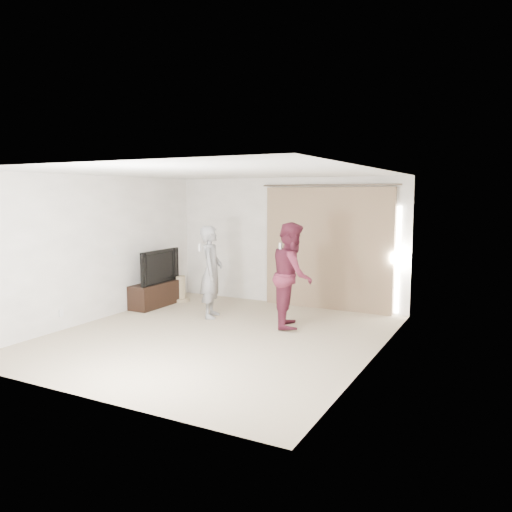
# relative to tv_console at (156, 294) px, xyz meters

# --- Properties ---
(floor) EXTENTS (5.50, 5.50, 0.00)m
(floor) POSITION_rel_tv_console_xyz_m (2.27, -1.31, -0.24)
(floor) COLOR tan
(floor) RESTS_ON ground
(wall_back) EXTENTS (5.00, 0.04, 2.60)m
(wall_back) POSITION_rel_tv_console_xyz_m (2.27, 1.44, 1.06)
(wall_back) COLOR white
(wall_back) RESTS_ON ground
(wall_left) EXTENTS (0.04, 5.50, 2.60)m
(wall_left) POSITION_rel_tv_console_xyz_m (-0.23, -1.31, 1.06)
(wall_left) COLOR white
(wall_left) RESTS_ON ground
(ceiling) EXTENTS (5.00, 5.50, 0.01)m
(ceiling) POSITION_rel_tv_console_xyz_m (2.27, -1.31, 2.36)
(ceiling) COLOR silver
(ceiling) RESTS_ON wall_back
(curtain) EXTENTS (2.80, 0.11, 2.46)m
(curtain) POSITION_rel_tv_console_xyz_m (3.18, 1.37, 0.96)
(curtain) COLOR #927859
(curtain) RESTS_ON ground
(tv_console) EXTENTS (0.43, 1.25, 0.48)m
(tv_console) POSITION_rel_tv_console_xyz_m (0.00, 0.00, 0.00)
(tv_console) COLOR black
(tv_console) RESTS_ON ground
(tv) EXTENTS (0.17, 1.17, 0.67)m
(tv) POSITION_rel_tv_console_xyz_m (0.00, 0.00, 0.58)
(tv) COLOR black
(tv) RESTS_ON tv_console
(scratching_post) EXTENTS (0.41, 0.41, 0.54)m
(scratching_post) POSITION_rel_tv_console_xyz_m (0.17, 0.59, -0.02)
(scratching_post) COLOR tan
(scratching_post) RESTS_ON ground
(person_man) EXTENTS (0.60, 0.72, 1.69)m
(person_man) POSITION_rel_tv_console_xyz_m (1.51, -0.27, 0.61)
(person_man) COLOR gray
(person_man) RESTS_ON ground
(person_woman) EXTENTS (0.96, 1.06, 1.80)m
(person_woman) POSITION_rel_tv_console_xyz_m (3.09, -0.18, 0.66)
(person_woman) COLOR #581C2D
(person_woman) RESTS_ON ground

